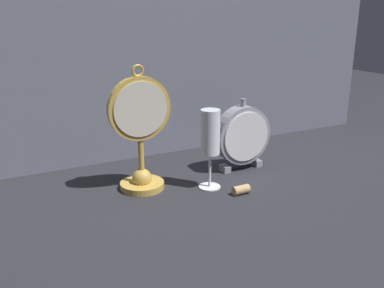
# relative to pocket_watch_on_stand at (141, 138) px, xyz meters

# --- Properties ---
(ground_plane) EXTENTS (4.00, 4.00, 0.00)m
(ground_plane) POSITION_rel_pocket_watch_on_stand_xyz_m (0.13, -0.10, -0.13)
(ground_plane) COLOR #232328
(fabric_backdrop_drape) EXTENTS (1.60, 0.01, 0.59)m
(fabric_backdrop_drape) POSITION_rel_pocket_watch_on_stand_xyz_m (0.13, 0.23, 0.16)
(fabric_backdrop_drape) COLOR slate
(fabric_backdrop_drape) RESTS_ON ground_plane
(pocket_watch_on_stand) EXTENTS (0.16, 0.11, 0.31)m
(pocket_watch_on_stand) POSITION_rel_pocket_watch_on_stand_xyz_m (0.00, 0.00, 0.00)
(pocket_watch_on_stand) COLOR gold
(pocket_watch_on_stand) RESTS_ON ground_plane
(mantel_clock_silver) EXTENTS (0.16, 0.04, 0.20)m
(mantel_clock_silver) POSITION_rel_pocket_watch_on_stand_xyz_m (0.30, -0.00, -0.03)
(mantel_clock_silver) COLOR gray
(mantel_clock_silver) RESTS_ON ground_plane
(champagne_flute) EXTENTS (0.06, 0.06, 0.20)m
(champagne_flute) POSITION_rel_pocket_watch_on_stand_xyz_m (0.15, -0.07, 0.00)
(champagne_flute) COLOR silver
(champagne_flute) RESTS_ON ground_plane
(wine_cork) EXTENTS (0.04, 0.02, 0.02)m
(wine_cork) POSITION_rel_pocket_watch_on_stand_xyz_m (0.20, -0.14, -0.12)
(wine_cork) COLOR tan
(wine_cork) RESTS_ON ground_plane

